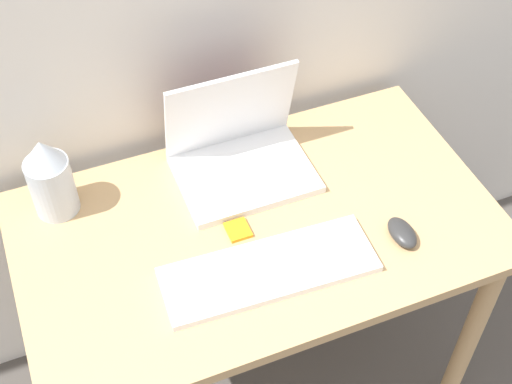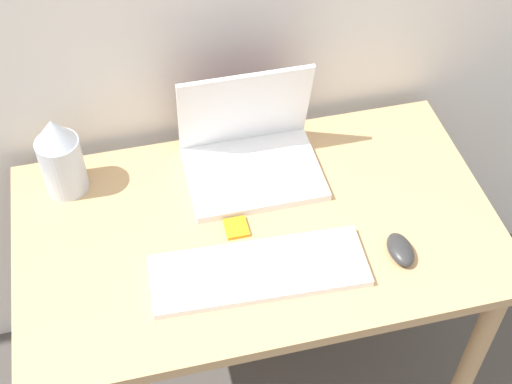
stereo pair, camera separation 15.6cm
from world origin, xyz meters
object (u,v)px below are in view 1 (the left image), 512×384
Objects in this scene: keyboard at (269,270)px; mouse at (402,233)px; mp3_player at (238,230)px; laptop at (239,151)px; vase at (49,177)px.

mouse is at bearing -3.76° from keyboard.
mp3_player is at bearing 155.48° from mouse.
laptop is at bearing 127.23° from mouse.
vase is (-0.39, 0.36, 0.09)m from keyboard.
mouse is (0.31, -0.02, 0.01)m from keyboard.
keyboard is 2.24× the size of vase.
vase is 0.44m from mp3_player.
vase is (-0.44, 0.03, 0.05)m from laptop.
keyboard is (-0.06, -0.32, -0.05)m from laptop.
vase reaches higher than keyboard.
mp3_player is (-0.02, 0.13, -0.01)m from keyboard.
mp3_player is at bearing 99.10° from keyboard.
mouse is 0.44× the size of vase.
laptop is 0.21m from mp3_player.
mouse is at bearing -52.77° from laptop.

